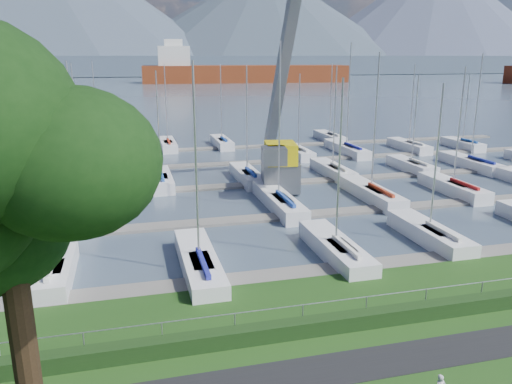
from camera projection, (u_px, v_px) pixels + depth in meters
name	position (u px, v px, depth m)	size (l,w,h in m)	color
path	(353.00, 366.00, 19.16)	(160.00, 2.00, 0.04)	black
water	(140.00, 80.00, 265.05)	(800.00, 540.00, 0.20)	#475769
hedge	(327.00, 324.00, 21.50)	(80.00, 0.70, 0.70)	#1B3513
fence	(325.00, 302.00, 21.65)	(0.04, 0.04, 80.00)	#95999E
foothill	(136.00, 65.00, 328.79)	(900.00, 80.00, 12.00)	#49596B
mountains	(140.00, 10.00, 389.61)	(1190.00, 360.00, 115.00)	#404E5E
docks	(219.00, 187.00, 46.32)	(90.00, 41.60, 0.25)	slate
crane	(282.00, 128.00, 44.63)	(4.71, 13.36, 22.35)	slate
cargo_ship_mid	(237.00, 74.00, 233.59)	(96.16, 24.61, 21.50)	maroon
sailboat_fleet	(189.00, 124.00, 46.17)	(75.81, 49.35, 13.69)	navy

